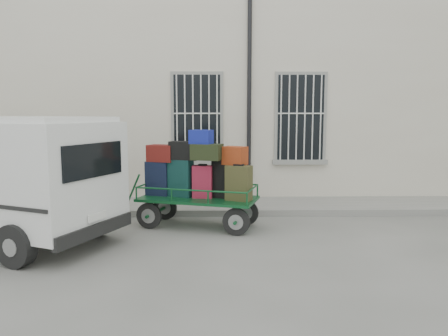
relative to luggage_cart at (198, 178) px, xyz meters
name	(u,v)px	position (x,y,z in m)	size (l,w,h in m)	color
ground	(212,233)	(0.29, -0.49, -1.02)	(80.00, 80.00, 0.00)	#61615C
building	(213,93)	(0.29, 5.00, 1.97)	(24.00, 5.15, 6.00)	beige
sidewalk	(213,206)	(0.29, 1.71, -0.95)	(24.00, 1.70, 0.15)	slate
luggage_cart	(198,178)	(0.00, 0.00, 0.00)	(2.87, 1.74, 2.03)	black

